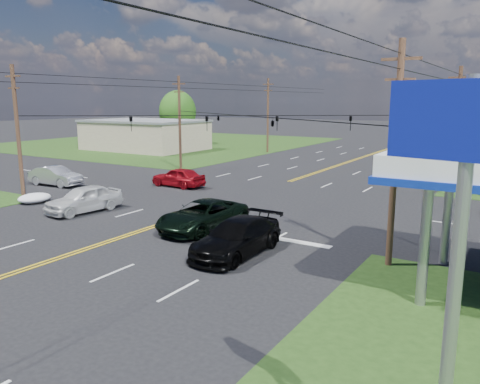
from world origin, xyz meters
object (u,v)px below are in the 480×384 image
Objects in this scene: pickup_dkgreen at (203,216)px; polesign_se at (463,198)px; suv_black at (237,237)px; pole_se at (395,153)px; pole_nw at (180,122)px; tree_far_l at (178,112)px; pole_sw at (18,131)px; pole_left_far at (268,115)px; retail_nw at (145,136)px; pickup_white at (84,199)px; sedan_silver at (56,176)px; pole_ne at (456,130)px; tree_right_a at (475,129)px.

pickup_dkgreen is 0.79× the size of polesign_se.
suv_black is 15.79m from polesign_se.
pole_se and pole_nw have the same top height.
pole_sw is at bearing -65.14° from tree_far_l.
polesign_se is at bearing -59.04° from pole_left_far.
pole_sw reaches higher than retail_nw.
pole_sw is 32.71m from polesign_se.
pickup_white is 0.68× the size of polesign_se.
retail_nw is 1.68× the size of pole_sw.
pole_nw reaches higher than sedan_silver.
tree_far_l reaches higher than sedan_silver.
pole_se is at bearing 107.10° from polesign_se.
pole_nw reaches higher than suv_black.
pole_ne reaches higher than polesign_se.
tree_right_a is 29.61m from pickup_white.
retail_nw is 10.69m from tree_far_l.
pole_nw is at bearing 134.06° from polesign_se.
pickup_white is at bearing 171.90° from suv_black.
pole_left_far is 1.72× the size of pickup_dkgreen.
polesign_se is at bearing -45.94° from pole_nw.
pole_nw is 1.68× the size of suv_black.
tree_far_l is 1.50× the size of pickup_dkgreen.
retail_nw is at bearing 140.82° from pickup_dkgreen.
pickup_dkgreen is at bearing -120.12° from pole_ne.
pickup_white is (6.73, -18.21, -4.06)m from pole_nw.
pickup_white is 10.99m from sedan_silver.
pickup_white is at bearing -133.70° from tree_right_a.
pole_se and pole_ne have the same top height.
tree_far_l is (-45.00, 41.00, 0.28)m from pole_se.
tree_right_a is 0.94× the size of tree_far_l.
tree_far_l reaches higher than pickup_dkgreen.
suv_black is 1.13× the size of pickup_white.
pole_left_far is at bearing 120.96° from polesign_se.
pole_nw is 43.15m from polesign_se.
pole_sw is 1.68× the size of suv_black.
tree_right_a is at bearing -30.65° from pole_left_far.
retail_nw is 3.25× the size of sedan_silver.
tree_far_l is at bearing 132.53° from suv_black.
pole_nw is at bearing -50.44° from tree_far_l.
pole_left_far is at bearing 149.35° from tree_right_a.
pole_sw reaches higher than sedan_silver.
pickup_dkgreen is (32.75, -30.66, -1.19)m from retail_nw.
pickup_white is at bearing -136.62° from pole_ne.
pole_se is 1.00× the size of pole_nw.
pickup_dkgreen is at bearing -108.42° from sedan_silver.
polesign_se is (32.95, -17.98, 4.95)m from sedan_silver.
pole_nw is 1.93× the size of sedan_silver.
pole_se is 11.04m from pickup_dkgreen.
tree_right_a is (1.00, 3.00, -0.05)m from pole_ne.
pole_nw is 1.00× the size of pole_ne.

